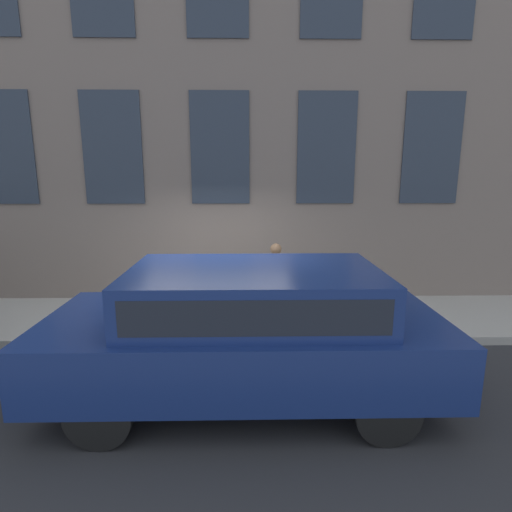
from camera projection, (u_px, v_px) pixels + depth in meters
name	position (u px, v px, depth m)	size (l,w,h in m)	color
ground_plane	(214.00, 348.00, 6.38)	(80.00, 80.00, 0.00)	#2D2D30
sidewalk	(219.00, 319.00, 7.45)	(2.23, 60.00, 0.14)	#B2ADA3
building_facade	(220.00, 110.00, 7.90)	(0.33, 40.00, 7.90)	gray
fire_hydrant	(235.00, 301.00, 6.93)	(0.34, 0.45, 0.81)	gold
person	(276.00, 271.00, 7.43)	(0.32, 0.21, 1.33)	#232328
parked_truck_navy_near	(248.00, 325.00, 4.80)	(1.99, 4.71, 1.65)	black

